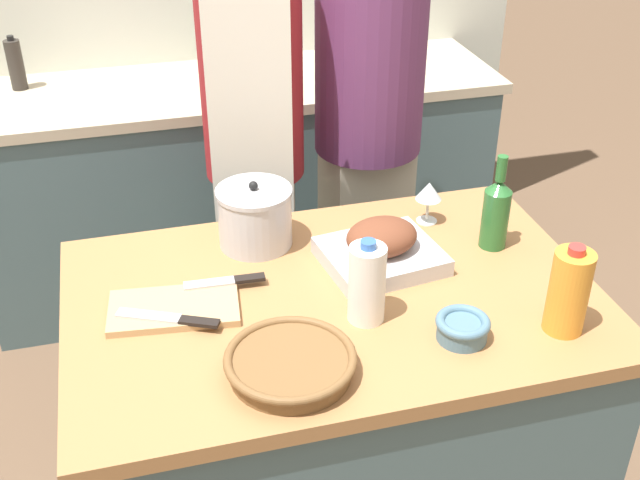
{
  "coord_description": "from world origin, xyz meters",
  "views": [
    {
      "loc": [
        -0.44,
        -1.53,
        2.0
      ],
      "look_at": [
        0.0,
        0.13,
        0.95
      ],
      "focal_mm": 45.0,
      "sensor_mm": 36.0,
      "label": 1
    }
  ],
  "objects": [
    {
      "name": "stock_pot",
      "position": [
        -0.14,
        0.28,
        0.95
      ],
      "size": [
        0.2,
        0.2,
        0.19
      ],
      "color": "#B7B7BC",
      "rests_on": "kitchen_island"
    },
    {
      "name": "mixing_bowl",
      "position": [
        0.23,
        -0.24,
        0.9
      ],
      "size": [
        0.12,
        0.12,
        0.06
      ],
      "color": "slate",
      "rests_on": "kitchen_island"
    },
    {
      "name": "stand_mixer",
      "position": [
        -0.0,
        1.5,
        1.02
      ],
      "size": [
        0.18,
        0.14,
        0.3
      ],
      "color": "#333842",
      "rests_on": "back_counter"
    },
    {
      "name": "juice_jug",
      "position": [
        0.47,
        -0.26,
        0.97
      ],
      "size": [
        0.09,
        0.09,
        0.22
      ],
      "color": "orange",
      "rests_on": "kitchen_island"
    },
    {
      "name": "person_cook_guest",
      "position": [
        0.35,
        0.81,
        0.99
      ],
      "size": [
        0.35,
        0.35,
        1.78
      ],
      "rotation": [
        0.0,
        0.0,
        0.13
      ],
      "color": "beige",
      "rests_on": "ground_plane"
    },
    {
      "name": "roasting_pan",
      "position": [
        0.15,
        0.1,
        0.91
      ],
      "size": [
        0.32,
        0.28,
        0.13
      ],
      "color": "#BCBCC1",
      "rests_on": "kitchen_island"
    },
    {
      "name": "kitchen_island",
      "position": [
        0.0,
        0.0,
        0.43
      ],
      "size": [
        1.29,
        0.85,
        0.87
      ],
      "color": "#4C666B",
      "rests_on": "ground_plane"
    },
    {
      "name": "wine_glass_left",
      "position": [
        0.35,
        0.27,
        0.96
      ],
      "size": [
        0.07,
        0.07,
        0.12
      ],
      "color": "silver",
      "rests_on": "kitchen_island"
    },
    {
      "name": "condiment_bottle_short",
      "position": [
        -0.8,
        1.57,
        0.99
      ],
      "size": [
        0.06,
        0.06,
        0.21
      ],
      "color": "#332D28",
      "rests_on": "back_counter"
    },
    {
      "name": "knife_chef",
      "position": [
        -0.39,
        -0.03,
        0.89
      ],
      "size": [
        0.23,
        0.13,
        0.01
      ],
      "color": "#B7B7BC",
      "rests_on": "cutting_board"
    },
    {
      "name": "wicker_basket",
      "position": [
        -0.17,
        -0.26,
        0.89
      ],
      "size": [
        0.28,
        0.28,
        0.05
      ],
      "color": "brown",
      "rests_on": "kitchen_island"
    },
    {
      "name": "milk_jug",
      "position": [
        0.05,
        -0.11,
        0.96
      ],
      "size": [
        0.09,
        0.09,
        0.21
      ],
      "color": "white",
      "rests_on": "kitchen_island"
    },
    {
      "name": "condiment_bottle_tall",
      "position": [
        -0.1,
        1.34,
        0.99
      ],
      "size": [
        0.05,
        0.05,
        0.2
      ],
      "color": "#B28E2D",
      "rests_on": "back_counter"
    },
    {
      "name": "person_cook_aproned",
      "position": [
        -0.05,
        0.75,
        0.98
      ],
      "size": [
        0.31,
        0.34,
        1.75
      ],
      "rotation": [
        0.0,
        0.0,
        -0.23
      ],
      "color": "beige",
      "rests_on": "ground_plane"
    },
    {
      "name": "knife_paring",
      "position": [
        -0.24,
        0.09,
        0.89
      ],
      "size": [
        0.2,
        0.04,
        0.01
      ],
      "color": "#B7B7BC",
      "rests_on": "cutting_board"
    },
    {
      "name": "cutting_board",
      "position": [
        -0.38,
        0.03,
        0.88
      ],
      "size": [
        0.32,
        0.2,
        0.02
      ],
      "color": "tan",
      "rests_on": "kitchen_island"
    },
    {
      "name": "wine_bottle_green",
      "position": [
        0.47,
        0.11,
        0.97
      ],
      "size": [
        0.07,
        0.07,
        0.26
      ],
      "color": "#28662D",
      "rests_on": "kitchen_island"
    },
    {
      "name": "back_counter",
      "position": [
        0.0,
        1.43,
        0.45
      ],
      "size": [
        2.08,
        0.6,
        0.9
      ],
      "color": "#4C666B",
      "rests_on": "ground_plane"
    }
  ]
}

